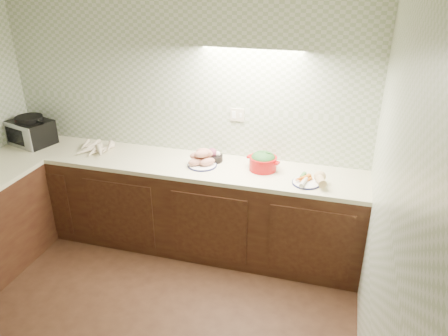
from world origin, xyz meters
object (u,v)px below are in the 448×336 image
(veg_plate, at_px, (312,179))
(toaster_oven, at_px, (31,131))
(onion_bowl, at_px, (214,156))
(dutch_oven, at_px, (263,161))
(parsnip_pile, at_px, (95,147))
(sweet_potato_plate, at_px, (202,159))

(veg_plate, bearing_deg, toaster_oven, 177.59)
(onion_bowl, distance_m, dutch_oven, 0.49)
(parsnip_pile, relative_size, veg_plate, 1.46)
(toaster_oven, xyz_separation_m, onion_bowl, (1.93, 0.09, -0.09))
(onion_bowl, relative_size, veg_plate, 0.56)
(parsnip_pile, xyz_separation_m, veg_plate, (2.16, -0.16, 0.01))
(dutch_oven, bearing_deg, veg_plate, -3.23)
(toaster_oven, relative_size, sweet_potato_plate, 1.76)
(sweet_potato_plate, relative_size, veg_plate, 0.93)
(toaster_oven, xyz_separation_m, dutch_oven, (2.41, 0.03, -0.05))
(onion_bowl, distance_m, veg_plate, 0.96)
(parsnip_pile, distance_m, onion_bowl, 1.23)
(onion_bowl, bearing_deg, veg_plate, -12.94)
(onion_bowl, bearing_deg, dutch_oven, -7.21)
(parsnip_pile, distance_m, dutch_oven, 1.71)
(sweet_potato_plate, distance_m, dutch_oven, 0.56)
(veg_plate, bearing_deg, parsnip_pile, 175.87)
(parsnip_pile, height_order, veg_plate, veg_plate)
(dutch_oven, relative_size, veg_plate, 1.06)
(parsnip_pile, relative_size, onion_bowl, 2.64)
(toaster_oven, relative_size, veg_plate, 1.64)
(toaster_oven, height_order, parsnip_pile, toaster_oven)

